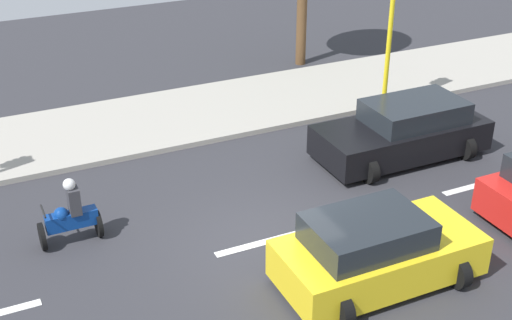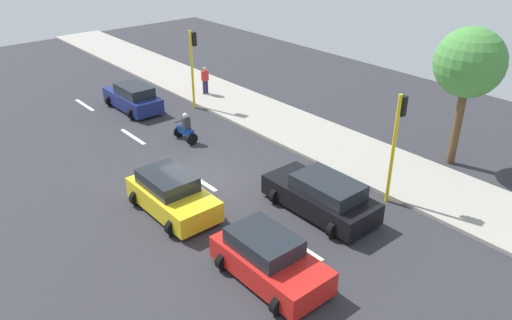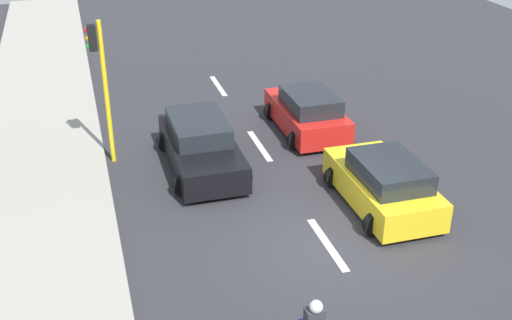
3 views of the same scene
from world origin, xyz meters
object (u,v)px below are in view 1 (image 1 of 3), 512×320
(car_black, at_px, (404,131))
(car_yellow_cab, at_px, (376,251))
(traffic_light_corner, at_px, (389,18))
(motorcycle, at_px, (70,216))

(car_black, relative_size, car_yellow_cab, 1.15)
(car_black, height_order, car_yellow_cab, same)
(car_black, height_order, traffic_light_corner, traffic_light_corner)
(car_black, distance_m, car_yellow_cab, 5.72)
(motorcycle, bearing_deg, car_yellow_cab, -127.67)
(car_yellow_cab, height_order, motorcycle, motorcycle)
(car_black, bearing_deg, motorcycle, 92.31)
(car_black, distance_m, traffic_light_corner, 3.67)
(car_yellow_cab, bearing_deg, motorcycle, 52.33)
(motorcycle, distance_m, traffic_light_corner, 10.74)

